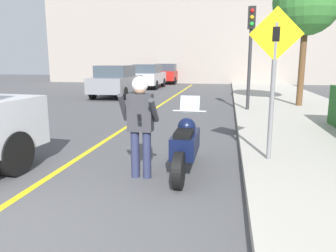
{
  "coord_description": "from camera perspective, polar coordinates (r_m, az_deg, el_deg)",
  "views": [
    {
      "loc": [
        2.3,
        -2.78,
        1.91
      ],
      "look_at": [
        1.27,
        2.85,
        0.77
      ],
      "focal_mm": 35.0,
      "sensor_mm": 36.0,
      "label": 1
    }
  ],
  "objects": [
    {
      "name": "parked_car_red",
      "position": [
        28.57,
        -0.14,
        9.15
      ],
      "size": [
        1.88,
        4.2,
        1.68
      ],
      "color": "black",
      "rests_on": "ground"
    },
    {
      "name": "parked_car_grey",
      "position": [
        17.88,
        -8.98,
        7.75
      ],
      "size": [
        1.88,
        4.2,
        1.68
      ],
      "color": "black",
      "rests_on": "ground"
    },
    {
      "name": "parked_car_silver",
      "position": [
        23.51,
        -3.48,
        8.67
      ],
      "size": [
        1.88,
        4.2,
        1.68
      ],
      "color": "black",
      "rests_on": "ground"
    },
    {
      "name": "crossing_sign",
      "position": [
        6.02,
        17.95,
        9.23
      ],
      "size": [
        0.91,
        0.08,
        2.65
      ],
      "color": "slate",
      "rests_on": "sidewalk_curb"
    },
    {
      "name": "ground_plane",
      "position": [
        4.08,
        -26.94,
        -17.94
      ],
      "size": [
        80.0,
        80.0,
        0.0
      ],
      "primitive_type": "plane",
      "color": "#4C4C4F"
    },
    {
      "name": "road_center_line",
      "position": [
        9.44,
        -7.74,
        -0.48
      ],
      "size": [
        0.12,
        36.0,
        0.01
      ],
      "color": "yellow",
      "rests_on": "ground"
    },
    {
      "name": "street_tree",
      "position": [
        14.24,
        23.03,
        19.22
      ],
      "size": [
        2.53,
        2.53,
        5.22
      ],
      "color": "brown",
      "rests_on": "sidewalk_curb"
    },
    {
      "name": "building_backdrop",
      "position": [
        28.96,
        5.99,
        15.64
      ],
      "size": [
        28.0,
        1.2,
        8.3
      ],
      "color": "gray",
      "rests_on": "ground"
    },
    {
      "name": "motorcycle",
      "position": [
        5.67,
        3.07,
        -3.25
      ],
      "size": [
        0.62,
        2.13,
        1.27
      ],
      "color": "black",
      "rests_on": "ground"
    },
    {
      "name": "person_biker",
      "position": [
        5.29,
        -4.85,
        1.52
      ],
      "size": [
        0.59,
        0.46,
        1.67
      ],
      "color": "#282D4C",
      "rests_on": "ground"
    },
    {
      "name": "traffic_light",
      "position": [
        12.3,
        14.21,
        14.5
      ],
      "size": [
        0.26,
        0.3,
        3.61
      ],
      "color": "#2D2D30",
      "rests_on": "sidewalk_curb"
    }
  ]
}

